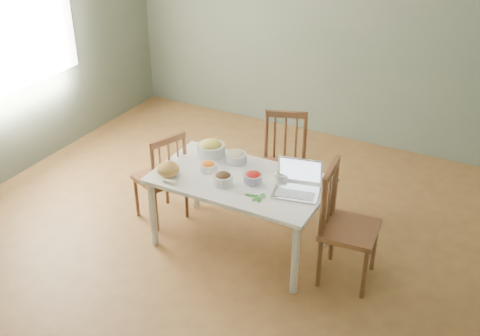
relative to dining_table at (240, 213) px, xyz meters
The scene contains 18 objects.
floor 0.40m from the dining_table, behind, with size 5.00×5.00×0.00m, color brown.
wall_back 2.70m from the dining_table, 94.73° to the left, with size 5.00×0.00×2.70m, color slate.
window_left 2.94m from the dining_table, behind, with size 0.04×1.60×1.20m, color white.
dining_table is the anchor object (origin of this frame).
chair_far 0.71m from the dining_table, 82.82° to the left, with size 0.43×0.40×0.96m, color #512F1A, non-canonical shape.
chair_left 0.88m from the dining_table, behind, with size 0.40×0.38×0.90m, color #512F1A, non-canonical shape.
chair_right 0.99m from the dining_table, ahead, with size 0.44×0.42×1.00m, color #512F1A, non-canonical shape.
bread_boule 0.72m from the dining_table, 156.92° to the right, with size 0.19×0.19×0.12m, color #B38548.
butter_stick 0.68m from the dining_table, 143.66° to the right, with size 0.11×0.03×0.03m, color #F6E7C6.
bowl_squash 0.64m from the dining_table, 149.82° to the left, with size 0.25×0.25×0.14m, color gold, non-canonical shape.
bowl_carrot 0.49m from the dining_table, behind, with size 0.15×0.15×0.08m, color orange, non-canonical shape.
bowl_onion 0.49m from the dining_table, 125.03° to the left, with size 0.19×0.19×0.10m, color beige, non-canonical shape.
bowl_mushroom 0.43m from the dining_table, 118.00° to the right, with size 0.16×0.16×0.10m, color black, non-canonical shape.
bowl_redpep 0.41m from the dining_table, ahead, with size 0.16×0.16×0.09m, color #B81A00, non-canonical shape.
bowl_broccoli 0.52m from the dining_table, 26.55° to the left, with size 0.13×0.13×0.08m, color #1F4E22, non-canonical shape.
flatbread 0.55m from the dining_table, 44.98° to the left, with size 0.18×0.18×0.02m, color beige.
basil_bunch 0.47m from the dining_table, 40.09° to the right, with size 0.19×0.19×0.02m, color #175516, non-canonical shape.
laptop 0.69m from the dining_table, ahead, with size 0.36×0.30×0.25m, color silver, non-canonical shape.
Camera 1 is at (2.19, -3.73, 3.15)m, focal length 44.02 mm.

